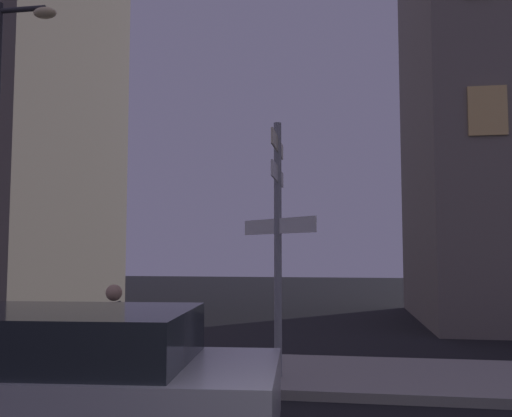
% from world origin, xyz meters
% --- Properties ---
extents(sidewalk_kerb, '(40.00, 2.62, 0.14)m').
position_xyz_m(sidewalk_kerb, '(0.00, 5.82, 0.07)').
color(sidewalk_kerb, '#9E9991').
rests_on(sidewalk_kerb, ground_plane).
extents(signpost, '(1.26, 1.51, 3.96)m').
position_xyz_m(signpost, '(-1.33, 5.33, 2.49)').
color(signpost, gray).
rests_on(signpost, sidewalk_kerb).
extents(street_lamp, '(1.24, 0.28, 6.58)m').
position_xyz_m(street_lamp, '(-6.54, 5.93, 3.95)').
color(street_lamp, '#2D2D30').
rests_on(street_lamp, sidewalk_kerb).
extents(car_side_parked, '(4.65, 2.30, 1.50)m').
position_xyz_m(car_side_parked, '(-3.13, 1.79, 0.80)').
color(car_side_parked, '#B7B7BC').
rests_on(car_side_parked, ground_plane).
extents(cyclist, '(1.82, 0.32, 1.61)m').
position_xyz_m(cyclist, '(-3.44, 3.87, 0.75)').
color(cyclist, black).
rests_on(cyclist, ground_plane).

